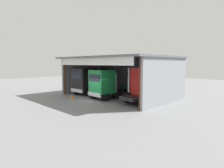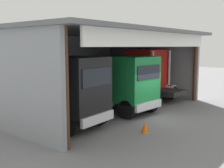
# 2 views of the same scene
# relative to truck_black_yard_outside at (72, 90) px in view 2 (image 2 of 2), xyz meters

# --- Properties ---
(ground_plane) EXTENTS (80.00, 80.00, 0.00)m
(ground_plane) POSITION_rel_truck_black_yard_outside_xyz_m (4.19, -2.15, -1.88)
(ground_plane) COLOR slate
(ground_plane) RESTS_ON ground
(workshop_shed) EXTENTS (13.86, 9.37, 5.02)m
(workshop_shed) POSITION_rel_truck_black_yard_outside_xyz_m (4.19, 2.83, 1.60)
(workshop_shed) COLOR gray
(workshop_shed) RESTS_ON ground
(truck_black_yard_outside) EXTENTS (2.77, 5.11, 3.67)m
(truck_black_yard_outside) POSITION_rel_truck_black_yard_outside_xyz_m (0.00, 0.00, 0.00)
(truck_black_yard_outside) COLOR black
(truck_black_yard_outside) RESTS_ON ground
(truck_green_right_bay) EXTENTS (2.76, 4.36, 3.46)m
(truck_green_right_bay) POSITION_rel_truck_black_yard_outside_xyz_m (4.16, -0.61, -0.07)
(truck_green_right_bay) COLOR #197F3D
(truck_green_right_bay) RESTS_ON ground
(truck_red_center_left_bay) EXTENTS (2.75, 4.42, 3.77)m
(truck_red_center_left_bay) POSITION_rel_truck_black_yard_outside_xyz_m (8.85, 0.98, 0.12)
(truck_red_center_left_bay) COLOR red
(truck_red_center_left_bay) RESTS_ON ground
(oil_drum) EXTENTS (0.58, 0.58, 0.91)m
(oil_drum) POSITION_rel_truck_black_yard_outside_xyz_m (2.06, 5.18, -1.43)
(oil_drum) COLOR #197233
(oil_drum) RESTS_ON ground
(tool_cart) EXTENTS (0.90, 0.60, 1.00)m
(tool_cart) POSITION_rel_truck_black_yard_outside_xyz_m (6.83, 5.50, -1.38)
(tool_cart) COLOR #1E59A5
(tool_cart) RESTS_ON ground
(traffic_cone) EXTENTS (0.36, 0.36, 0.56)m
(traffic_cone) POSITION_rel_truck_black_yard_outside_xyz_m (1.56, -3.28, -1.60)
(traffic_cone) COLOR orange
(traffic_cone) RESTS_ON ground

